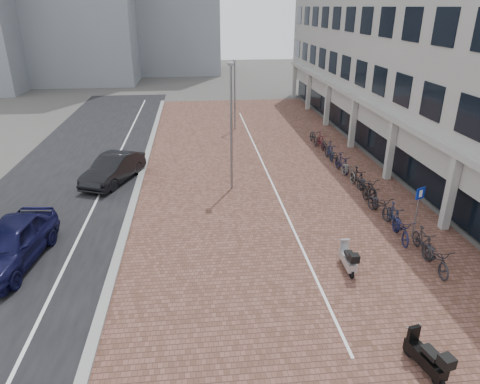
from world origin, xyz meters
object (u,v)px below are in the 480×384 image
Objects in this scene: car_dark at (113,169)px; parking_sign at (418,205)px; car_navy at (10,244)px; scooter_mid at (426,356)px; scooter_front at (348,258)px.

parking_sign reaches higher than car_dark.
car_navy is 1.10× the size of car_dark.
parking_sign is at bearing 53.02° from scooter_mid.
car_dark is 2.89× the size of scooter_mid.
car_navy is at bearing 173.75° from scooter_front.
parking_sign is at bearing 31.30° from scooter_front.
parking_sign is (3.54, 2.00, 1.03)m from scooter_front.
scooter_front is at bearing 82.17° from scooter_mid.
car_navy is 3.18× the size of scooter_mid.
car_dark reaches higher than scooter_mid.
parking_sign is (3.13, 6.92, 1.00)m from scooter_mid.
car_navy reaches higher than car_dark.
car_dark is at bearing 112.46° from scooter_mid.
car_dark is 1.97× the size of parking_sign.
car_navy is at bearing -84.75° from car_dark.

